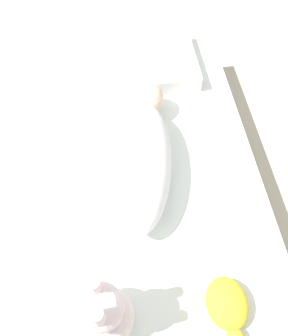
{
  "coord_description": "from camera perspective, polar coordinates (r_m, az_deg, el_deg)",
  "views": [
    {
      "loc": [
        0.63,
        -0.09,
        1.33
      ],
      "look_at": [
        0.0,
        0.0,
        0.25
      ],
      "focal_mm": 42.0,
      "sensor_mm": 36.0,
      "label": 1
    }
  ],
  "objects": [
    {
      "name": "ground_plane",
      "position": [
        1.48,
        -0.12,
        -4.7
      ],
      "size": [
        12.0,
        12.0,
        0.0
      ],
      "primitive_type": "plane",
      "color": "#B2A893"
    },
    {
      "name": "swaddled_baby",
      "position": [
        1.24,
        0.18,
        1.66
      ],
      "size": [
        0.57,
        0.26,
        0.16
      ],
      "rotation": [
        0.0,
        0.0,
        2.95
      ],
      "color": "white",
      "rests_on": "bed_mattress"
    },
    {
      "name": "turtle_plush",
      "position": [
        1.14,
        12.02,
        -18.98
      ],
      "size": [
        0.18,
        0.11,
        0.08
      ],
      "color": "yellow",
      "rests_on": "bed_mattress"
    },
    {
      "name": "pillow",
      "position": [
        1.58,
        1.76,
        15.26
      ],
      "size": [
        0.3,
        0.29,
        0.07
      ],
      "color": "white",
      "rests_on": "bed_mattress"
    },
    {
      "name": "bed_mattress",
      "position": [
        1.39,
        -0.12,
        -2.95
      ],
      "size": [
        1.22,
        0.77,
        0.2
      ],
      "color": "white",
      "rests_on": "ground_plane"
    },
    {
      "name": "bunny_plush",
      "position": [
        1.04,
        -6.08,
        -20.28
      ],
      "size": [
        0.16,
        0.16,
        0.3
      ],
      "color": "silver",
      "rests_on": "bed_mattress"
    }
  ]
}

